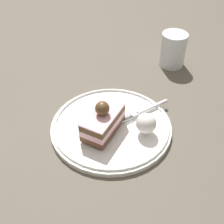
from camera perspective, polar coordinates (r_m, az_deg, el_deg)
The scene contains 6 objects.
ground_plane at distance 0.62m, azimuth 0.87°, elevation -4.03°, with size 2.40×2.40×0.00m, color #595145.
dessert_plate at distance 0.62m, azimuth 0.00°, elevation -2.63°, with size 0.25×0.25×0.02m.
cake_slice at distance 0.58m, azimuth -1.77°, elevation -1.70°, with size 0.08×0.11×0.07m.
whipped_cream_dollop at distance 0.59m, azimuth 6.59°, elevation -2.20°, with size 0.04×0.04×0.04m, color white.
fork at distance 0.64m, azimuth 5.90°, elevation 0.18°, with size 0.03×0.13×0.00m.
drink_glass_far at distance 0.82m, azimuth 11.62°, elevation 11.34°, with size 0.07×0.07×0.09m.
Camera 1 is at (-0.31, 0.30, 0.44)m, focal length 47.48 mm.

